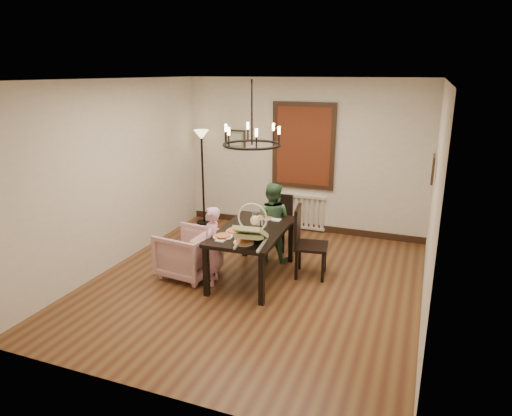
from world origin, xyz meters
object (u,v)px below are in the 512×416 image
Objects in this scene: dining_table at (252,235)px; chair_far at (277,223)px; armchair at (188,253)px; baby_bouncer at (251,231)px; drinking_glass at (253,227)px; chair_right at (312,242)px; elderly_woman at (212,252)px; floor_lamp at (203,179)px; seated_man at (272,228)px.

dining_table is 1.24m from chair_far.
dining_table is 0.99m from armchair.
drinking_glass is at bearing 101.96° from baby_bouncer.
chair_right is 0.91m from drinking_glass.
drinking_glass is (0.04, -0.09, 0.15)m from dining_table.
baby_bouncer is 4.52× the size of drinking_glass.
dining_table is at bearing 103.22° from baby_bouncer.
drinking_glass is at bearing 113.04° from chair_right.
chair_right reaches higher than dining_table.
elderly_woman is at bearing -142.44° from dining_table.
elderly_woman is 0.52× the size of floor_lamp.
dining_table is at bearing 116.22° from drinking_glass.
chair_right is 3.07m from floor_lamp.
chair_far is 7.27× the size of drinking_glass.
floor_lamp reaches higher than baby_bouncer.
seated_man is 8.28× the size of drinking_glass.
chair_right reaches higher than drinking_glass.
dining_table is 0.18m from drinking_glass.
armchair is 1.34× the size of baby_bouncer.
dining_table is at bearing -87.08° from chair_far.
armchair is at bearing -117.94° from elderly_woman.
baby_bouncer is at bearing -80.96° from chair_far.
floor_lamp is (-1.78, 0.76, 0.44)m from chair_far.
baby_bouncer is 0.50m from drinking_glass.
armchair is at bearing 46.12° from seated_man.
dining_table is 0.64m from baby_bouncer.
chair_far is at bearing 90.35° from baby_bouncer.
chair_far is 1.73m from armchair.
chair_far is at bearing 156.05° from armchair.
floor_lamp is at bearing 121.58° from baby_bouncer.
floor_lamp is at bearing -163.89° from elderly_woman.
baby_bouncer reaches higher than chair_far.
dining_table is 1.73× the size of elderly_woman.
chair_far is at bearing -83.29° from seated_man.
elderly_woman is 0.68m from drinking_glass.
baby_bouncer reaches higher than seated_man.
elderly_woman is 0.83m from baby_bouncer.
floor_lamp is (-1.34, 2.36, 0.43)m from elderly_woman.
chair_far is at bearing 92.86° from drinking_glass.
chair_far is at bearing 34.74° from chair_right.
floor_lamp is (-1.80, 1.98, 0.24)m from dining_table.
chair_right reaches higher than armchair.
chair_far is 0.51× the size of floor_lamp.
drinking_glass is (0.07, -1.31, 0.35)m from chair_far.
chair_right is 1.16m from baby_bouncer.
elderly_woman is at bearing 112.46° from chair_right.
baby_bouncer reaches higher than armchair.
armchair is 0.43× the size of floor_lamp.
baby_bouncer is at bearing 96.24° from seated_man.
elderly_woman is at bearing -103.48° from chair_far.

